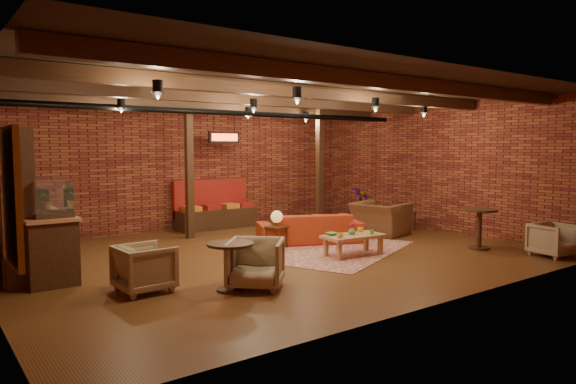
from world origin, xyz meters
TOP-DOWN VIEW (x-y plane):
  - floor at (0.00, 0.00)m, footprint 10.00×10.00m
  - ceiling at (0.00, 0.00)m, footprint 10.00×8.00m
  - wall_back at (0.00, 4.00)m, footprint 10.00×0.02m
  - wall_front at (0.00, -4.00)m, footprint 10.00×0.02m
  - wall_right at (5.00, 0.00)m, footprint 0.02×8.00m
  - ceiling_beams at (0.00, 0.00)m, footprint 9.80×6.40m
  - ceiling_pipe at (0.00, 1.60)m, footprint 9.60×0.12m
  - post_left at (-0.60, 2.60)m, footprint 0.16×0.16m
  - post_right at (2.80, 2.00)m, footprint 0.16×0.16m
  - service_counter at (-4.10, 1.00)m, footprint 0.80×2.50m
  - plant_counter at (-4.00, 1.20)m, footprint 0.35×0.39m
  - shelving_hutch at (-4.50, 1.10)m, footprint 0.52×2.00m
  - chalkboard_menu at (-4.93, -2.30)m, footprint 0.08×0.96m
  - banquette at (0.60, 3.55)m, footprint 2.10×0.70m
  - service_sign at (0.60, 3.10)m, footprint 0.86×0.06m
  - ceiling_spotlights at (0.00, 0.00)m, footprint 6.40×4.40m
  - rug at (1.07, -0.30)m, footprint 4.18×3.76m
  - sofa at (1.26, 0.50)m, footprint 2.43×1.72m
  - coffee_table at (1.07, -1.07)m, footprint 1.25×0.70m
  - side_table_lamp at (0.31, 0.41)m, footprint 0.47×0.47m
  - round_table_left at (-2.05, -1.77)m, footprint 0.68×0.68m
  - armchair_a at (-3.08, -1.07)m, footprint 0.74×0.78m
  - armchair_b at (-1.68, -1.87)m, footprint 1.09×1.08m
  - armchair_right at (3.26, 0.29)m, footprint 1.00×1.33m
  - side_table_book at (4.31, 0.39)m, footprint 0.47×0.47m
  - round_table_right at (3.65, -2.12)m, footprint 0.71×0.71m
  - armchair_far at (4.15, -3.40)m, footprint 0.78×0.74m
  - plant_tall at (3.83, 1.55)m, footprint 2.18×2.18m

SIDE VIEW (x-z plane):
  - floor at x=0.00m, z-range 0.00..0.00m
  - rug at x=1.07m, z-range 0.00..0.01m
  - sofa at x=1.26m, z-range 0.00..0.66m
  - armchair_far at x=4.15m, z-range 0.00..0.71m
  - coffee_table at x=1.07m, z-range 0.04..0.70m
  - armchair_a at x=-3.08m, z-range 0.00..0.77m
  - armchair_b at x=-1.68m, z-range 0.00..0.82m
  - side_table_book at x=4.31m, z-range 0.19..0.67m
  - round_table_left at x=-2.05m, z-range 0.13..0.84m
  - banquette at x=0.60m, z-range 0.00..1.00m
  - armchair_right at x=3.26m, z-range 0.00..1.05m
  - round_table_right at x=3.65m, z-range 0.14..0.98m
  - side_table_lamp at x=0.31m, z-range 0.21..1.00m
  - service_counter at x=-4.10m, z-range 0.00..1.60m
  - shelving_hutch at x=-4.50m, z-range 0.00..2.40m
  - plant_counter at x=-4.00m, z-range 1.07..1.37m
  - plant_tall at x=3.83m, z-range 0.00..3.07m
  - wall_back at x=0.00m, z-range 0.00..3.20m
  - wall_front at x=0.00m, z-range 0.00..3.20m
  - wall_right at x=5.00m, z-range 0.00..3.20m
  - post_left at x=-0.60m, z-range 0.00..3.20m
  - post_right at x=2.80m, z-range 0.00..3.20m
  - chalkboard_menu at x=-4.93m, z-range 0.87..2.33m
  - service_sign at x=0.60m, z-range 2.20..2.50m
  - ceiling_pipe at x=0.00m, z-range 2.79..2.91m
  - ceiling_spotlights at x=0.00m, z-range 2.72..3.00m
  - ceiling_beams at x=0.00m, z-range 2.97..3.19m
  - ceiling at x=0.00m, z-range 3.19..3.21m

